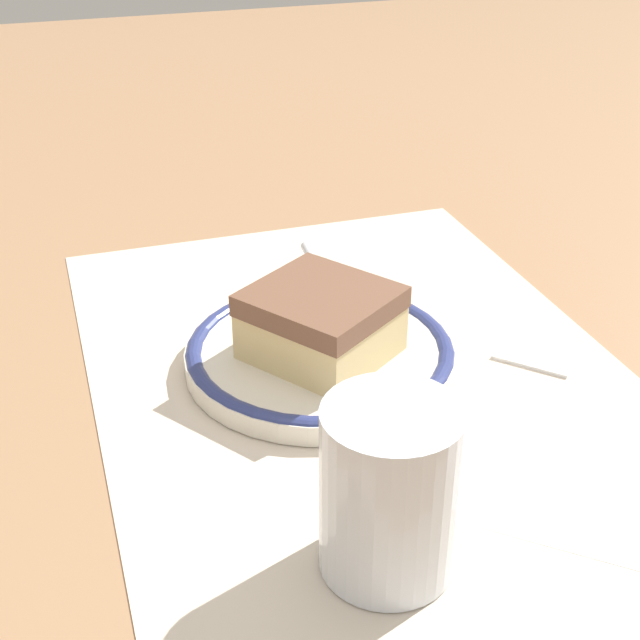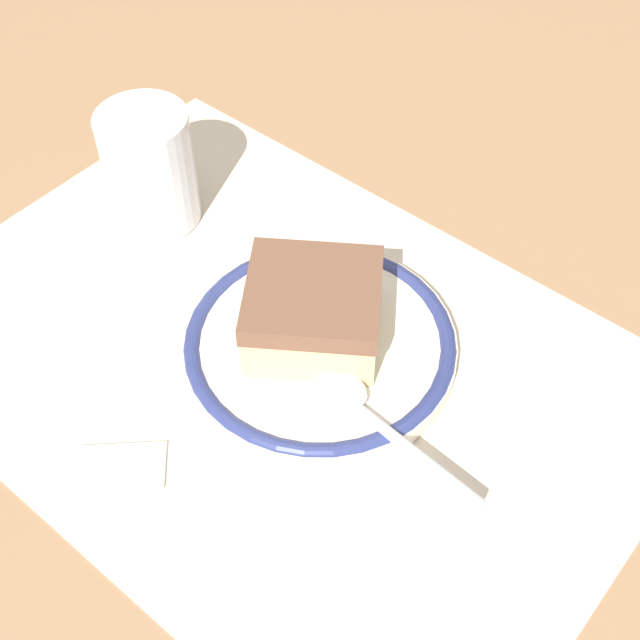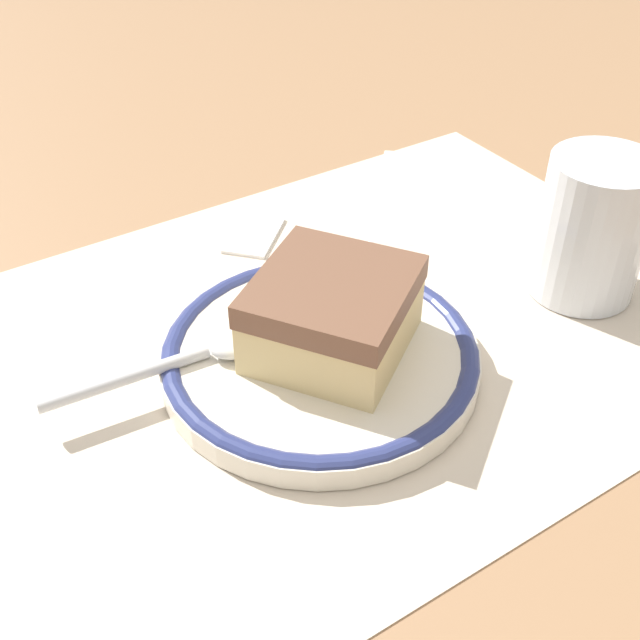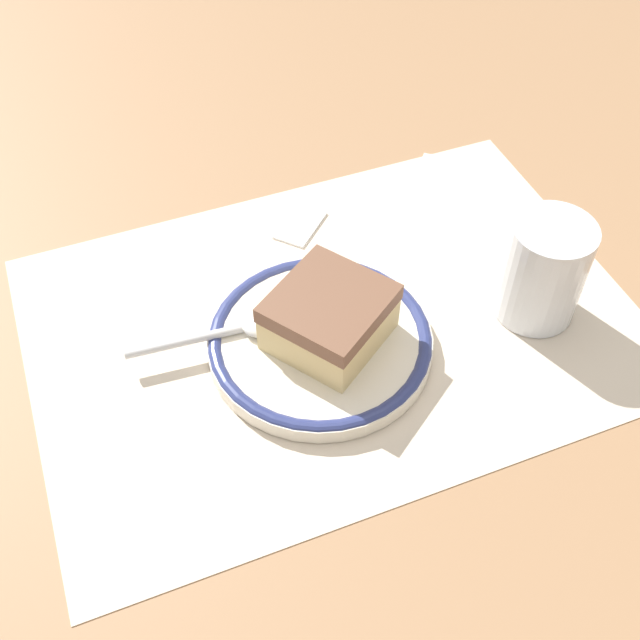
{
  "view_description": "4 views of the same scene",
  "coord_description": "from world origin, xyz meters",
  "views": [
    {
      "loc": [
        -0.44,
        0.17,
        0.31
      ],
      "look_at": [
        0.02,
        0.02,
        0.03
      ],
      "focal_mm": 50.36,
      "sensor_mm": 36.0,
      "label": 1
    },
    {
      "loc": [
        0.24,
        -0.25,
        0.44
      ],
      "look_at": [
        0.02,
        0.02,
        0.03
      ],
      "focal_mm": 49.63,
      "sensor_mm": 36.0,
      "label": 2
    },
    {
      "loc": [
        0.2,
        0.3,
        0.29
      ],
      "look_at": [
        0.02,
        0.02,
        0.03
      ],
      "focal_mm": 44.93,
      "sensor_mm": 36.0,
      "label": 3
    },
    {
      "loc": [
        0.16,
        0.37,
        0.47
      ],
      "look_at": [
        0.02,
        0.02,
        0.03
      ],
      "focal_mm": 43.82,
      "sensor_mm": 36.0,
      "label": 4
    }
  ],
  "objects": [
    {
      "name": "sugar_packet",
      "position": [
        -0.01,
        -0.12,
        0.0
      ],
      "size": [
        0.06,
        0.06,
        0.01
      ],
      "primitive_type": "cube",
      "rotation": [
        0.0,
        0.0,
        0.75
      ],
      "color": "white",
      "rests_on": "placemat"
    },
    {
      "name": "plate",
      "position": [
        0.02,
        0.02,
        0.01
      ],
      "size": [
        0.17,
        0.17,
        0.02
      ],
      "color": "silver",
      "rests_on": "placemat"
    },
    {
      "name": "spoon",
      "position": [
        0.07,
        -0.01,
        0.02
      ],
      "size": [
        0.13,
        0.03,
        0.01
      ],
      "color": "silver",
      "rests_on": "plate"
    },
    {
      "name": "ground_plane",
      "position": [
        0.0,
        0.0,
        0.0
      ],
      "size": [
        2.4,
        2.4,
        0.0
      ],
      "primitive_type": "plane",
      "color": "#9E7551"
    },
    {
      "name": "placemat",
      "position": [
        0.0,
        0.0,
        0.0
      ],
      "size": [
        0.47,
        0.33,
        0.0
      ],
      "primitive_type": "cube",
      "color": "beige",
      "rests_on": "ground_plane"
    },
    {
      "name": "cup",
      "position": [
        -0.15,
        0.05,
        0.04
      ],
      "size": [
        0.06,
        0.06,
        0.09
      ],
      "color": "silver",
      "rests_on": "placemat"
    },
    {
      "name": "cake_slice",
      "position": [
        0.01,
        0.02,
        0.04
      ],
      "size": [
        0.11,
        0.11,
        0.04
      ],
      "color": "beige",
      "rests_on": "plate"
    },
    {
      "name": "napkin",
      "position": [
        -0.16,
        -0.09,
        0.0
      ],
      "size": [
        0.16,
        0.16,
        0.0
      ],
      "primitive_type": "cube",
      "rotation": [
        0.0,
        0.0,
        0.86
      ],
      "color": "white",
      "rests_on": "placemat"
    }
  ]
}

